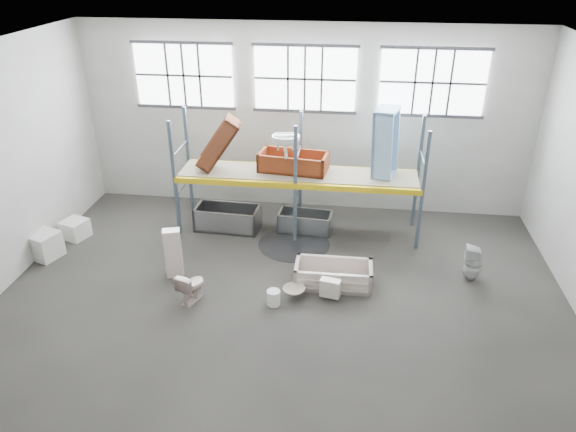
% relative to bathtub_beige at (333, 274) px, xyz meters
% --- Properties ---
extents(floor, '(12.00, 10.00, 0.10)m').
position_rel_bathtub_beige_xyz_m(floor, '(-1.05, -1.07, -0.30)').
color(floor, '#47423D').
rests_on(floor, ground).
extents(ceiling, '(12.00, 10.00, 0.10)m').
position_rel_bathtub_beige_xyz_m(ceiling, '(-1.05, -1.07, 4.80)').
color(ceiling, silver).
rests_on(ceiling, ground).
extents(wall_back, '(12.00, 0.10, 5.00)m').
position_rel_bathtub_beige_xyz_m(wall_back, '(-1.05, 3.98, 2.25)').
color(wall_back, '#A7A49B').
rests_on(wall_back, ground).
extents(wall_front, '(12.00, 0.10, 5.00)m').
position_rel_bathtub_beige_xyz_m(wall_front, '(-1.05, -6.12, 2.25)').
color(wall_front, '#A7A49A').
rests_on(wall_front, ground).
extents(window_left, '(2.60, 0.04, 1.60)m').
position_rel_bathtub_beige_xyz_m(window_left, '(-4.25, 3.87, 3.35)').
color(window_left, white).
rests_on(window_left, wall_back).
extents(window_mid, '(2.60, 0.04, 1.60)m').
position_rel_bathtub_beige_xyz_m(window_mid, '(-1.05, 3.87, 3.35)').
color(window_mid, white).
rests_on(window_mid, wall_back).
extents(window_right, '(2.60, 0.04, 1.60)m').
position_rel_bathtub_beige_xyz_m(window_right, '(2.15, 3.87, 3.35)').
color(window_right, white).
rests_on(window_right, wall_back).
extents(rack_upright_la, '(0.08, 0.08, 3.00)m').
position_rel_bathtub_beige_xyz_m(rack_upright_la, '(-4.05, 1.83, 1.25)').
color(rack_upright_la, slate).
rests_on(rack_upright_la, floor).
extents(rack_upright_lb, '(0.08, 0.08, 3.00)m').
position_rel_bathtub_beige_xyz_m(rack_upright_lb, '(-4.05, 3.03, 1.25)').
color(rack_upright_lb, slate).
rests_on(rack_upright_lb, floor).
extents(rack_upright_ma, '(0.08, 0.08, 3.00)m').
position_rel_bathtub_beige_xyz_m(rack_upright_ma, '(-1.05, 1.83, 1.25)').
color(rack_upright_ma, slate).
rests_on(rack_upright_ma, floor).
extents(rack_upright_mb, '(0.08, 0.08, 3.00)m').
position_rel_bathtub_beige_xyz_m(rack_upright_mb, '(-1.05, 3.03, 1.25)').
color(rack_upright_mb, slate).
rests_on(rack_upright_mb, floor).
extents(rack_upright_ra, '(0.08, 0.08, 3.00)m').
position_rel_bathtub_beige_xyz_m(rack_upright_ra, '(1.95, 1.83, 1.25)').
color(rack_upright_ra, slate).
rests_on(rack_upright_ra, floor).
extents(rack_upright_rb, '(0.08, 0.08, 3.00)m').
position_rel_bathtub_beige_xyz_m(rack_upright_rb, '(1.95, 3.03, 1.25)').
color(rack_upright_rb, slate).
rests_on(rack_upright_rb, floor).
extents(rack_beam_front, '(6.00, 0.10, 0.14)m').
position_rel_bathtub_beige_xyz_m(rack_beam_front, '(-1.05, 1.83, 1.25)').
color(rack_beam_front, yellow).
rests_on(rack_beam_front, floor).
extents(rack_beam_back, '(6.00, 0.10, 0.14)m').
position_rel_bathtub_beige_xyz_m(rack_beam_back, '(-1.05, 3.03, 1.25)').
color(rack_beam_back, yellow).
rests_on(rack_beam_back, floor).
extents(shelf_deck, '(5.90, 1.10, 0.03)m').
position_rel_bathtub_beige_xyz_m(shelf_deck, '(-1.05, 2.43, 1.33)').
color(shelf_deck, gray).
rests_on(shelf_deck, floor).
extents(wet_patch, '(1.80, 1.80, 0.00)m').
position_rel_bathtub_beige_xyz_m(wet_patch, '(-1.05, 1.63, -0.24)').
color(wet_patch, black).
rests_on(wet_patch, floor).
extents(bathtub_beige, '(1.68, 0.80, 0.49)m').
position_rel_bathtub_beige_xyz_m(bathtub_beige, '(0.00, 0.00, 0.00)').
color(bathtub_beige, beige).
rests_on(bathtub_beige, floor).
extents(cistern_spare, '(0.45, 0.28, 0.40)m').
position_rel_bathtub_beige_xyz_m(cistern_spare, '(-0.04, -0.57, 0.03)').
color(cistern_spare, beige).
rests_on(cistern_spare, bathtub_beige).
extents(sink_in_tub, '(0.51, 0.51, 0.16)m').
position_rel_bathtub_beige_xyz_m(sink_in_tub, '(-0.80, -0.61, -0.09)').
color(sink_in_tub, beige).
rests_on(sink_in_tub, bathtub_beige).
extents(toilet_beige, '(0.59, 0.76, 0.68)m').
position_rel_bathtub_beige_xyz_m(toilet_beige, '(-2.91, -0.95, 0.10)').
color(toilet_beige, beige).
rests_on(toilet_beige, floor).
extents(cistern_tall, '(0.43, 0.34, 1.16)m').
position_rel_bathtub_beige_xyz_m(cistern_tall, '(-3.56, -0.09, 0.33)').
color(cistern_tall, beige).
rests_on(cistern_tall, floor).
extents(toilet_white, '(0.41, 0.40, 0.83)m').
position_rel_bathtub_beige_xyz_m(toilet_white, '(3.04, 0.59, 0.17)').
color(toilet_white, silver).
rests_on(toilet_white, floor).
extents(steel_tub_left, '(1.69, 0.87, 0.61)m').
position_rel_bathtub_beige_xyz_m(steel_tub_left, '(-2.88, 2.24, 0.06)').
color(steel_tub_left, '#97989F').
rests_on(steel_tub_left, floor).
extents(steel_tub_right, '(1.42, 0.75, 0.50)m').
position_rel_bathtub_beige_xyz_m(steel_tub_right, '(-0.85, 2.39, 0.00)').
color(steel_tub_right, '#A9ADB1').
rests_on(steel_tub_right, floor).
extents(rust_tub_flat, '(1.78, 1.00, 0.48)m').
position_rel_bathtub_beige_xyz_m(rust_tub_flat, '(-1.19, 2.57, 1.57)').
color(rust_tub_flat, '#8F370F').
rests_on(rust_tub_flat, shelf_deck).
extents(rust_tub_tilted, '(1.21, 0.79, 1.40)m').
position_rel_bathtub_beige_xyz_m(rust_tub_tilted, '(-3.03, 2.39, 2.05)').
color(rust_tub_tilted, brown).
rests_on(rust_tub_tilted, shelf_deck).
extents(sink_on_shelf, '(0.76, 0.64, 0.60)m').
position_rel_bathtub_beige_xyz_m(sink_on_shelf, '(-1.32, 2.16, 1.85)').
color(sink_on_shelf, silver).
rests_on(sink_on_shelf, rust_tub_flat).
extents(blue_tub_upright, '(0.73, 0.91, 1.72)m').
position_rel_bathtub_beige_xyz_m(blue_tub_upright, '(1.04, 2.59, 2.15)').
color(blue_tub_upright, '#85AED6').
rests_on(blue_tub_upright, shelf_deck).
extents(bucket, '(0.28, 0.28, 0.33)m').
position_rel_bathtub_beige_xyz_m(bucket, '(-1.19, -0.90, -0.08)').
color(bucket, white).
rests_on(bucket, floor).
extents(carton_near, '(0.89, 0.83, 0.62)m').
position_rel_bathtub_beige_xyz_m(carton_near, '(-6.91, 0.31, 0.06)').
color(carton_near, silver).
rests_on(carton_near, floor).
extents(carton_far, '(0.72, 0.72, 0.47)m').
position_rel_bathtub_beige_xyz_m(carton_far, '(-6.62, 1.28, -0.01)').
color(carton_far, silver).
rests_on(carton_far, floor).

